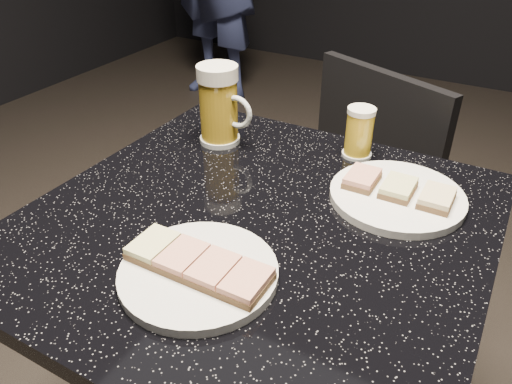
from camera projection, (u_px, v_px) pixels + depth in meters
plate_large at (199, 273)px, 0.67m from camera, size 0.22×0.22×0.01m
plate_small at (397, 196)px, 0.83m from camera, size 0.22×0.22×0.01m
table at (256, 325)px, 0.92m from camera, size 0.70×0.70×0.75m
beer_mug at (219, 105)px, 0.98m from camera, size 0.12×0.08×0.16m
beer_tumbler at (359, 132)px, 0.94m from camera, size 0.06×0.06×0.10m
chair at (337, 222)px, 1.22m from camera, size 0.48×0.48×0.85m
canapes_on_plate_large at (198, 264)px, 0.66m from camera, size 0.20×0.07×0.02m
canapes_on_plate_small at (398, 188)px, 0.82m from camera, size 0.17×0.07×0.02m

